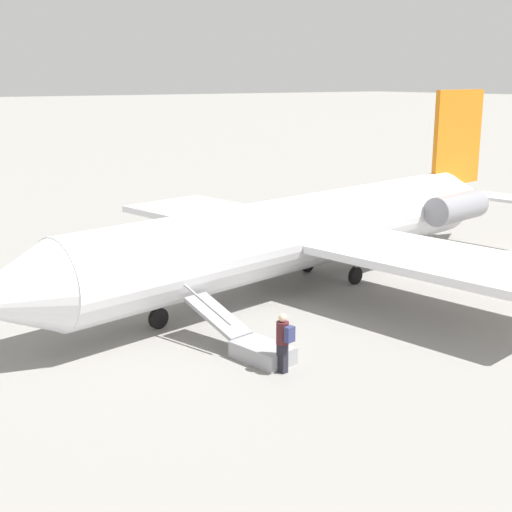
{
  "coord_description": "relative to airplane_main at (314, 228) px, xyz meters",
  "views": [
    {
      "loc": [
        16.98,
        21.23,
        8.1
      ],
      "look_at": [
        2.95,
        1.37,
        2.0
      ],
      "focal_mm": 50.0,
      "sensor_mm": 36.0,
      "label": 1
    }
  ],
  "objects": [
    {
      "name": "ground_plane",
      "position": [
        0.94,
        0.15,
        -2.27
      ],
      "size": [
        600.0,
        600.0,
        0.0
      ],
      "primitive_type": "plane",
      "color": "gray"
    },
    {
      "name": "airplane_main",
      "position": [
        0.0,
        0.0,
        0.0
      ],
      "size": [
        27.86,
        20.87,
        7.54
      ],
      "rotation": [
        0.0,
        0.0,
        0.16
      ],
      "color": "silver",
      "rests_on": "ground"
    },
    {
      "name": "boarding_stairs",
      "position": [
        6.51,
        5.05,
        -1.88
      ],
      "size": [
        1.65,
        4.13,
        1.82
      ],
      "rotation": [
        0.0,
        0.0,
        -1.41
      ],
      "color": "#99999E",
      "rests_on": "ground"
    },
    {
      "name": "passenger",
      "position": [
        6.48,
        6.51,
        -1.26
      ],
      "size": [
        0.37,
        0.56,
        1.74
      ],
      "rotation": [
        0.0,
        0.0,
        -1.41
      ],
      "color": "#23232D",
      "rests_on": "ground"
    }
  ]
}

